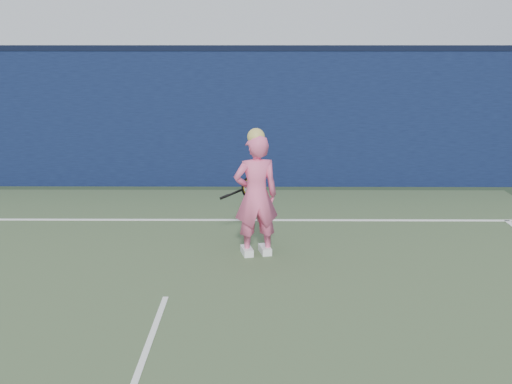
{
  "coord_description": "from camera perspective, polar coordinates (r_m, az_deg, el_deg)",
  "views": [
    {
      "loc": [
        1.02,
        -5.46,
        2.75
      ],
      "look_at": [
        0.97,
        2.44,
        0.83
      ],
      "focal_mm": 45.0,
      "sensor_mm": 36.0,
      "label": 1
    }
  ],
  "objects": [
    {
      "name": "wall_cap",
      "position": [
        12.01,
        -4.6,
        12.64
      ],
      "size": [
        24.0,
        0.42,
        0.1
      ],
      "primitive_type": "cube",
      "color": "black",
      "rests_on": "backstop_wall"
    },
    {
      "name": "player",
      "position": [
        8.14,
        0.0,
        -0.27
      ],
      "size": [
        0.64,
        0.49,
        1.65
      ],
      "rotation": [
        0.0,
        0.0,
        3.37
      ],
      "color": "#F55F90",
      "rests_on": "ground"
    },
    {
      "name": "court_lines",
      "position": [
        5.91,
        -9.93,
        -14.21
      ],
      "size": [
        11.0,
        12.04,
        0.01
      ],
      "color": "white",
      "rests_on": "court_surface"
    },
    {
      "name": "racket",
      "position": [
        8.59,
        -0.64,
        0.37
      ],
      "size": [
        0.56,
        0.29,
        0.32
      ],
      "rotation": [
        0.0,
        0.0,
        0.34
      ],
      "color": "black",
      "rests_on": "ground"
    },
    {
      "name": "ground",
      "position": [
        6.2,
        -9.38,
        -12.9
      ],
      "size": [
        80.0,
        80.0,
        0.0
      ],
      "primitive_type": "plane",
      "color": "#273B24",
      "rests_on": "ground"
    },
    {
      "name": "backstop_wall",
      "position": [
        12.1,
        -4.48,
        6.47
      ],
      "size": [
        24.0,
        0.4,
        2.5
      ],
      "primitive_type": "cube",
      "color": "black",
      "rests_on": "ground"
    }
  ]
}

